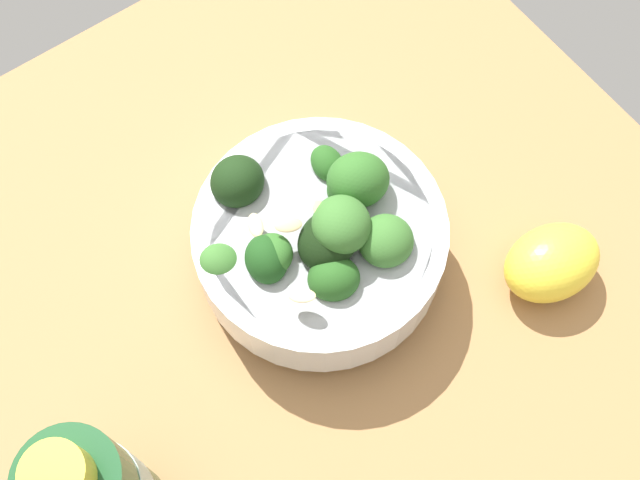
% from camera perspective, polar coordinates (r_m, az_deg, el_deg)
% --- Properties ---
extents(ground_plane, '(0.60, 0.60, 0.05)m').
position_cam_1_polar(ground_plane, '(0.61, -1.22, -4.80)').
color(ground_plane, '#996D42').
extents(bowl_of_broccoli, '(0.17, 0.17, 0.11)m').
position_cam_1_polar(bowl_of_broccoli, '(0.55, 0.03, 0.14)').
color(bowl_of_broccoli, white).
rests_on(bowl_of_broccoli, ground_plane).
extents(lemon_wedge, '(0.06, 0.08, 0.05)m').
position_cam_1_polar(lemon_wedge, '(0.59, 15.90, -1.54)').
color(lemon_wedge, yellow).
rests_on(lemon_wedge, ground_plane).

